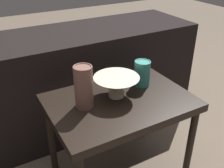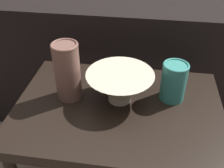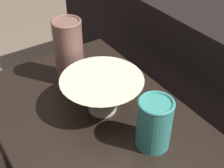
% 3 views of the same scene
% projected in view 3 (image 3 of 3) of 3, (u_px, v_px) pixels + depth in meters
% --- Properties ---
extents(table, '(0.69, 0.48, 0.50)m').
position_uv_depth(table, '(92.00, 128.00, 0.89)').
color(table, black).
rests_on(table, ground_plane).
extents(couch_backdrop, '(1.63, 0.50, 0.67)m').
position_uv_depth(couch_backdrop, '(222.00, 88.00, 1.21)').
color(couch_backdrop, black).
rests_on(couch_backdrop, ground_plane).
extents(bowl, '(0.22, 0.22, 0.10)m').
position_uv_depth(bowl, '(102.00, 92.00, 0.83)').
color(bowl, beige).
rests_on(bowl, table).
extents(vase_textured_left, '(0.09, 0.09, 0.20)m').
position_uv_depth(vase_textured_left, '(69.00, 51.00, 0.92)').
color(vase_textured_left, brown).
rests_on(vase_textured_left, table).
extents(vase_colorful_right, '(0.08, 0.08, 0.14)m').
position_uv_depth(vase_colorful_right, '(154.00, 123.00, 0.73)').
color(vase_colorful_right, teal).
rests_on(vase_colorful_right, table).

